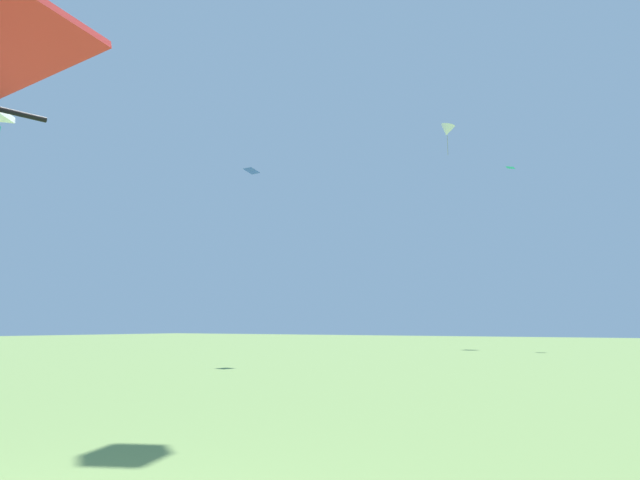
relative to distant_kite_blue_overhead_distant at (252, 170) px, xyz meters
name	(u,v)px	position (x,y,z in m)	size (l,w,h in m)	color
distant_kite_blue_overhead_distant	(252,170)	(0.00, 0.00, 0.00)	(0.63, 0.62, 0.21)	blue
distant_kite_teal_mid_right	(511,167)	(4.95, 15.44, 3.01)	(0.61, 0.61, 0.18)	#19B2AD
distant_kite_white_far_center	(447,130)	(0.71, 17.86, 6.52)	(1.23, 1.13, 2.00)	white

